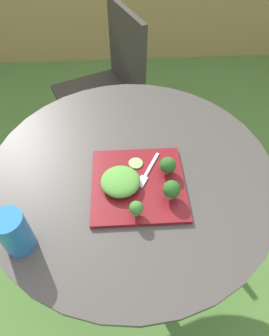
{
  "coord_description": "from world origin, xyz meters",
  "views": [
    {
      "loc": [
        -0.02,
        -0.63,
        1.49
      ],
      "look_at": [
        0.01,
        -0.04,
        0.79
      ],
      "focal_mm": 31.22,
      "sensor_mm": 36.0,
      "label": 1
    }
  ],
  "objects_px": {
    "drinking_glass": "(15,234)",
    "fork": "(147,173)",
    "salad_plate": "(138,184)",
    "patio_chair": "(110,80)"
  },
  "relations": [
    {
      "from": "patio_chair",
      "to": "salad_plate",
      "type": "distance_m",
      "value": 0.97
    },
    {
      "from": "salad_plate",
      "to": "fork",
      "type": "relative_size",
      "value": 2.03
    },
    {
      "from": "patio_chair",
      "to": "drinking_glass",
      "type": "height_order",
      "value": "patio_chair"
    },
    {
      "from": "drinking_glass",
      "to": "fork",
      "type": "bearing_deg",
      "value": 31.25
    },
    {
      "from": "fork",
      "to": "salad_plate",
      "type": "bearing_deg",
      "value": -128.73
    },
    {
      "from": "salad_plate",
      "to": "fork",
      "type": "bearing_deg",
      "value": 51.27
    },
    {
      "from": "patio_chair",
      "to": "salad_plate",
      "type": "bearing_deg",
      "value": -83.77
    },
    {
      "from": "salad_plate",
      "to": "fork",
      "type": "distance_m",
      "value": 0.05
    },
    {
      "from": "salad_plate",
      "to": "drinking_glass",
      "type": "bearing_deg",
      "value": -151.28
    },
    {
      "from": "fork",
      "to": "patio_chair",
      "type": "bearing_deg",
      "value": 98.39
    }
  ]
}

